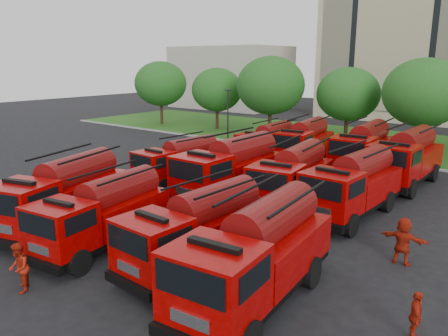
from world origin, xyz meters
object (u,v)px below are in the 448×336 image
object	(u,v)px
fire_truck_0	(63,194)
firefighter_4	(147,206)
fire_truck_2	(198,229)
fire_truck_9	(304,142)
fire_truck_1	(103,213)
fire_truck_3	(257,254)
fire_truck_6	(293,177)
fire_truck_11	(406,158)
fire_truck_8	(268,143)
fire_truck_7	(353,185)
firefighter_1	(22,291)
firefighter_5	(401,264)
fire_truck_5	(231,169)
fire_truck_10	(364,149)
fire_truck_4	(180,162)
firefighter_3	(270,280)

from	to	relation	value
fire_truck_0	firefighter_4	size ratio (longest dim) A/B	4.09
fire_truck_2	fire_truck_9	xyz separation A→B (m)	(-5.01, 17.93, 0.14)
fire_truck_1	fire_truck_2	xyz separation A→B (m)	(4.34, 1.08, 0.03)
fire_truck_3	fire_truck_6	distance (m)	10.15
fire_truck_6	fire_truck_11	size ratio (longest dim) A/B	0.96
fire_truck_2	fire_truck_9	bearing A→B (deg)	107.72
fire_truck_2	fire_truck_8	xyz separation A→B (m)	(-7.51, 16.84, -0.03)
fire_truck_7	fire_truck_9	world-z (taller)	fire_truck_9
firefighter_1	firefighter_5	size ratio (longest dim) A/B	0.92
fire_truck_11	fire_truck_1	bearing A→B (deg)	-110.79
fire_truck_5	fire_truck_10	xyz separation A→B (m)	(3.83, 10.24, -0.01)
fire_truck_10	firefighter_1	xyz separation A→B (m)	(-3.23, -23.01, -1.77)
fire_truck_4	fire_truck_10	size ratio (longest dim) A/B	0.82
fire_truck_8	firefighter_5	xyz separation A→B (m)	(13.65, -11.82, -1.51)
fire_truck_0	fire_truck_10	bearing A→B (deg)	52.18
firefighter_4	fire_truck_6	bearing A→B (deg)	-125.82
fire_truck_2	fire_truck_7	world-z (taller)	fire_truck_7
fire_truck_8	firefighter_4	world-z (taller)	fire_truck_8
firefighter_4	firefighter_5	xyz separation A→B (m)	(13.10, 1.39, 0.00)
firefighter_5	fire_truck_6	bearing A→B (deg)	-28.00
firefighter_1	fire_truck_2	bearing A→B (deg)	90.12
fire_truck_3	fire_truck_8	world-z (taller)	fire_truck_3
fire_truck_1	fire_truck_4	xyz separation A→B (m)	(-4.26, 9.13, -0.05)
fire_truck_3	fire_truck_9	world-z (taller)	fire_truck_3
fire_truck_0	firefighter_3	xyz separation A→B (m)	(10.50, 1.57, -1.67)
fire_truck_2	firefighter_3	xyz separation A→B (m)	(2.82, 0.73, -1.54)
fire_truck_3	fire_truck_7	distance (m)	9.85
fire_truck_11	fire_truck_9	bearing A→B (deg)	172.60
fire_truck_1	fire_truck_2	distance (m)	4.47
firefighter_3	fire_truck_6	bearing A→B (deg)	-85.95
fire_truck_0	firefighter_4	distance (m)	4.83
fire_truck_6	fire_truck_4	bearing A→B (deg)	176.06
fire_truck_3	fire_truck_10	world-z (taller)	fire_truck_10
fire_truck_3	fire_truck_5	bearing A→B (deg)	125.81
fire_truck_0	firefighter_1	world-z (taller)	fire_truck_0
firefighter_5	firefighter_3	bearing A→B (deg)	51.76
fire_truck_1	firefighter_3	distance (m)	7.53
fire_truck_10	firefighter_5	bearing A→B (deg)	-67.43
fire_truck_8	firefighter_5	distance (m)	18.12
fire_truck_4	fire_truck_6	world-z (taller)	fire_truck_6
firefighter_1	firefighter_5	xyz separation A→B (m)	(9.67, 10.24, 0.00)
fire_truck_7	fire_truck_8	world-z (taller)	fire_truck_7
firefighter_4	firefighter_1	bearing A→B (deg)	126.69
fire_truck_1	firefighter_3	world-z (taller)	fire_truck_1
fire_truck_1	firefighter_1	world-z (taller)	fire_truck_1
fire_truck_1	fire_truck_8	distance (m)	18.20
fire_truck_0	fire_truck_3	size ratio (longest dim) A/B	1.01
fire_truck_5	fire_truck_10	bearing A→B (deg)	69.34
fire_truck_5	fire_truck_8	world-z (taller)	fire_truck_5
fire_truck_5	fire_truck_0	bearing A→B (deg)	-113.18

